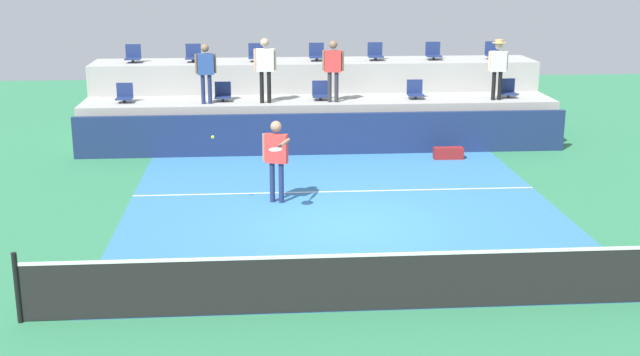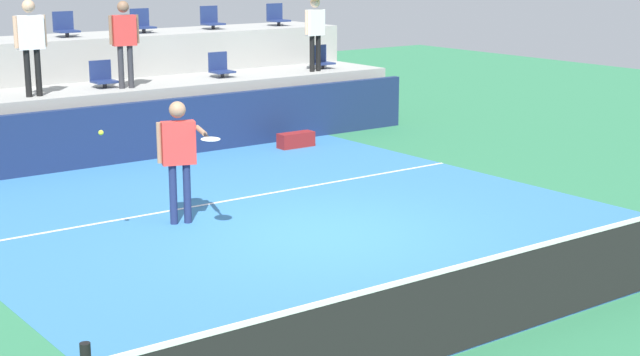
# 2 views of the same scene
# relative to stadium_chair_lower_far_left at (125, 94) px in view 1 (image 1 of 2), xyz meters

# --- Properties ---
(ground_plane) EXTENTS (40.00, 40.00, 0.00)m
(ground_plane) POSITION_rel_stadium_chair_lower_far_left_xyz_m (5.31, -7.23, -1.46)
(ground_plane) COLOR #2D754C
(court_inner_paint) EXTENTS (9.00, 10.00, 0.01)m
(court_inner_paint) POSITION_rel_stadium_chair_lower_far_left_xyz_m (5.31, -6.23, -1.46)
(court_inner_paint) COLOR teal
(court_inner_paint) RESTS_ON ground_plane
(court_service_line) EXTENTS (9.00, 0.06, 0.00)m
(court_service_line) POSITION_rel_stadium_chair_lower_far_left_xyz_m (5.31, -4.83, -1.46)
(court_service_line) COLOR white
(court_service_line) RESTS_ON ground_plane
(tennis_net) EXTENTS (10.48, 0.08, 1.07)m
(tennis_net) POSITION_rel_stadium_chair_lower_far_left_xyz_m (5.31, -11.23, -0.97)
(tennis_net) COLOR black
(tennis_net) RESTS_ON ground_plane
(sponsor_backboard) EXTENTS (13.00, 0.16, 1.10)m
(sponsor_backboard) POSITION_rel_stadium_chair_lower_far_left_xyz_m (5.31, -1.23, -0.91)
(sponsor_backboard) COLOR navy
(sponsor_backboard) RESTS_ON ground_plane
(seating_tier_lower) EXTENTS (13.00, 1.80, 1.25)m
(seating_tier_lower) POSITION_rel_stadium_chair_lower_far_left_xyz_m (5.31, 0.07, -0.84)
(seating_tier_lower) COLOR #9E9E99
(seating_tier_lower) RESTS_ON ground_plane
(seating_tier_upper) EXTENTS (13.00, 1.80, 2.10)m
(seating_tier_upper) POSITION_rel_stadium_chair_lower_far_left_xyz_m (5.31, 1.87, -0.41)
(seating_tier_upper) COLOR #9E9E99
(seating_tier_upper) RESTS_ON ground_plane
(stadium_chair_lower_far_left) EXTENTS (0.44, 0.40, 0.52)m
(stadium_chair_lower_far_left) POSITION_rel_stadium_chair_lower_far_left_xyz_m (0.00, 0.00, 0.00)
(stadium_chair_lower_far_left) COLOR #2D2D33
(stadium_chair_lower_far_left) RESTS_ON seating_tier_lower
(stadium_chair_lower_left) EXTENTS (0.44, 0.40, 0.52)m
(stadium_chair_lower_left) POSITION_rel_stadium_chair_lower_far_left_xyz_m (2.65, 0.00, 0.00)
(stadium_chair_lower_left) COLOR #2D2D33
(stadium_chair_lower_left) RESTS_ON seating_tier_lower
(stadium_chair_lower_center) EXTENTS (0.44, 0.40, 0.52)m
(stadium_chair_lower_center) POSITION_rel_stadium_chair_lower_far_left_xyz_m (5.33, 0.00, 0.00)
(stadium_chair_lower_center) COLOR #2D2D33
(stadium_chair_lower_center) RESTS_ON seating_tier_lower
(stadium_chair_lower_right) EXTENTS (0.44, 0.40, 0.52)m
(stadium_chair_lower_right) POSITION_rel_stadium_chair_lower_far_left_xyz_m (7.97, 0.00, 0.00)
(stadium_chair_lower_right) COLOR #2D2D33
(stadium_chair_lower_right) RESTS_ON seating_tier_lower
(stadium_chair_lower_far_right) EXTENTS (0.44, 0.40, 0.52)m
(stadium_chair_lower_far_right) POSITION_rel_stadium_chair_lower_far_left_xyz_m (10.60, 0.00, 0.00)
(stadium_chair_lower_far_right) COLOR #2D2D33
(stadium_chair_lower_far_right) RESTS_ON seating_tier_lower
(stadium_chair_upper_far_left) EXTENTS (0.44, 0.40, 0.52)m
(stadium_chair_upper_far_left) POSITION_rel_stadium_chair_lower_far_left_xyz_m (0.02, 1.80, 0.85)
(stadium_chair_upper_far_left) COLOR #2D2D33
(stadium_chair_upper_far_left) RESTS_ON seating_tier_upper
(stadium_chair_upper_left) EXTENTS (0.44, 0.40, 0.52)m
(stadium_chair_upper_left) POSITION_rel_stadium_chair_lower_far_left_xyz_m (1.75, 1.80, 0.85)
(stadium_chair_upper_left) COLOR #2D2D33
(stadium_chair_upper_left) RESTS_ON seating_tier_upper
(stadium_chair_upper_mid_left) EXTENTS (0.44, 0.40, 0.52)m
(stadium_chair_upper_mid_left) POSITION_rel_stadium_chair_lower_far_left_xyz_m (3.58, 1.80, 0.85)
(stadium_chair_upper_mid_left) COLOR #2D2D33
(stadium_chair_upper_mid_left) RESTS_ON seating_tier_upper
(stadium_chair_upper_center) EXTENTS (0.44, 0.40, 0.52)m
(stadium_chair_upper_center) POSITION_rel_stadium_chair_lower_far_left_xyz_m (5.35, 1.80, 0.85)
(stadium_chair_upper_center) COLOR #2D2D33
(stadium_chair_upper_center) RESTS_ON seating_tier_upper
(stadium_chair_upper_mid_right) EXTENTS (0.44, 0.40, 0.52)m
(stadium_chair_upper_mid_right) POSITION_rel_stadium_chair_lower_far_left_xyz_m (7.09, 1.80, 0.85)
(stadium_chair_upper_mid_right) COLOR #2D2D33
(stadium_chair_upper_mid_right) RESTS_ON seating_tier_upper
(stadium_chair_upper_right) EXTENTS (0.44, 0.40, 0.52)m
(stadium_chair_upper_right) POSITION_rel_stadium_chair_lower_far_left_xyz_m (8.83, 1.80, 0.85)
(stadium_chair_upper_right) COLOR #2D2D33
(stadium_chair_upper_right) RESTS_ON seating_tier_upper
(stadium_chair_upper_far_right) EXTENTS (0.44, 0.40, 0.52)m
(stadium_chair_upper_far_right) POSITION_rel_stadium_chair_lower_far_left_xyz_m (10.64, 1.80, 0.85)
(stadium_chair_upper_far_right) COLOR #2D2D33
(stadium_chair_upper_far_right) RESTS_ON seating_tier_upper
(tennis_player) EXTENTS (0.59, 1.32, 1.78)m
(tennis_player) POSITION_rel_stadium_chair_lower_far_left_xyz_m (3.97, -5.56, -0.37)
(tennis_player) COLOR navy
(tennis_player) RESTS_ON ground_plane
(spectator_in_grey) EXTENTS (0.57, 0.24, 1.60)m
(spectator_in_grey) POSITION_rel_stadium_chair_lower_far_left_xyz_m (2.24, -0.38, 0.74)
(spectator_in_grey) COLOR navy
(spectator_in_grey) RESTS_ON seating_tier_lower
(spectator_leaning_on_rail) EXTENTS (0.60, 0.23, 1.74)m
(spectator_leaning_on_rail) POSITION_rel_stadium_chair_lower_far_left_xyz_m (3.81, -0.38, 0.84)
(spectator_leaning_on_rail) COLOR black
(spectator_leaning_on_rail) RESTS_ON seating_tier_lower
(spectator_in_white) EXTENTS (0.59, 0.25, 1.66)m
(spectator_in_white) POSITION_rel_stadium_chair_lower_far_left_xyz_m (5.64, -0.38, 0.79)
(spectator_in_white) COLOR #2D2D33
(spectator_in_white) RESTS_ON seating_tier_lower
(spectator_with_hat) EXTENTS (0.57, 0.42, 1.66)m
(spectator_with_hat) POSITION_rel_stadium_chair_lower_far_left_xyz_m (10.17, -0.38, 0.79)
(spectator_with_hat) COLOR black
(spectator_with_hat) RESTS_ON seating_tier_lower
(tennis_ball) EXTENTS (0.07, 0.07, 0.07)m
(tennis_ball) POSITION_rel_stadium_chair_lower_far_left_xyz_m (2.67, -5.86, 0.06)
(tennis_ball) COLOR #CCE033
(equipment_bag) EXTENTS (0.76, 0.28, 0.30)m
(equipment_bag) POSITION_rel_stadium_chair_lower_far_left_xyz_m (8.51, -1.98, -1.31)
(equipment_bag) COLOR maroon
(equipment_bag) RESTS_ON ground_plane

